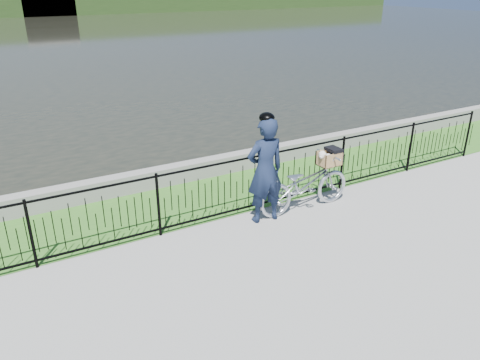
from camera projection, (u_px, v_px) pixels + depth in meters
ground at (258, 264)px, 7.25m from camera, size 120.00×120.00×0.00m
grass_strip at (190, 201)px, 9.33m from camera, size 60.00×2.00×0.01m
water at (19, 41)px, 33.66m from camera, size 120.00×120.00×0.00m
quay_wall at (171, 175)px, 10.05m from camera, size 60.00×0.30×0.40m
fence at (212, 193)px, 8.30m from camera, size 14.00×0.06×1.15m
far_building_right at (47, 2)px, 56.14m from camera, size 6.00×3.00×3.20m
bicycle_rig at (305, 184)px, 8.80m from camera, size 1.98×0.69×1.15m
cyclist at (265, 170)px, 8.21m from camera, size 0.73×0.50×2.01m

